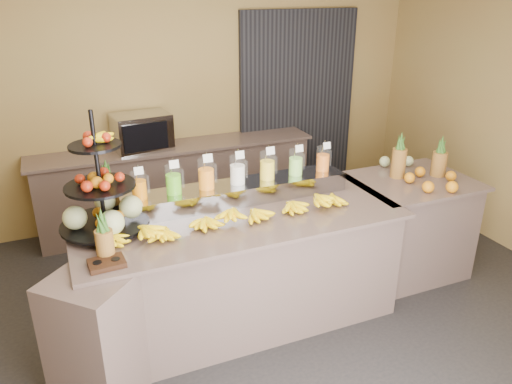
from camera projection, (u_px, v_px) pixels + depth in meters
ground at (256, 339)px, 3.90m from camera, size 6.00×6.00×0.00m
room_envelope at (238, 78)px, 3.90m from camera, size 6.04×5.02×2.82m
buffet_counter at (229, 274)px, 3.89m from camera, size 2.75×1.25×0.93m
right_counter at (406, 226)px, 4.67m from camera, size 1.08×0.88×0.93m
back_ledge at (178, 185)px, 5.63m from camera, size 3.10×0.55×0.93m
pitcher_tray at (238, 192)px, 4.03m from camera, size 1.85×0.30×0.15m
juice_pitcher_orange_a at (139, 187)px, 3.69m from camera, size 0.11×0.12×0.28m
juice_pitcher_green at (173, 181)px, 3.78m from camera, size 0.12×0.13×0.29m
juice_pitcher_orange_b at (206, 176)px, 3.87m from camera, size 0.13×0.13×0.31m
juice_pitcher_milk at (237, 172)px, 3.96m from camera, size 0.12×0.13×0.30m
juice_pitcher_lemon at (267, 167)px, 4.06m from camera, size 0.12×0.13×0.30m
juice_pitcher_lime at (296, 164)px, 4.15m from camera, size 0.12×0.12×0.28m
juice_pitcher_orange_c at (323, 160)px, 4.25m from camera, size 0.11×0.12×0.28m
banana_heap at (231, 214)px, 3.67m from camera, size 1.93×0.17×0.16m
fruit_stand at (108, 201)px, 3.51m from camera, size 0.71×0.71×0.88m
condiment_caddy at (107, 263)px, 3.12m from camera, size 0.23×0.18×0.03m
pineapple_left_a at (104, 240)px, 3.17m from camera, size 0.12×0.12×0.36m
pineapple_left_b at (109, 191)px, 3.82m from camera, size 0.14×0.14×0.43m
right_fruit_pile at (425, 172)px, 4.44m from camera, size 0.51×0.49×0.27m
oven_warmer at (142, 132)px, 5.25m from camera, size 0.61×0.46×0.38m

